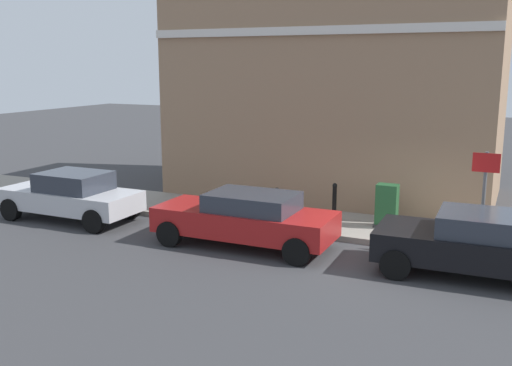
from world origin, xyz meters
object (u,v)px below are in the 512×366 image
Objects in this scene: car_red at (246,218)px; utility_cabinet at (387,207)px; car_silver at (71,195)px; street_sign at (484,186)px; bollard_far_kerb at (277,205)px; car_black at (481,244)px; bollard_near_cabinet at (334,200)px.

car_red is 3.89m from utility_cabinet.
car_silver is 1.78× the size of street_sign.
car_silver is at bearing 103.94° from bollard_far_kerb.
utility_cabinet is at bearing -46.15° from car_black.
street_sign reaches higher than car_silver.
car_silver is at bearing -1.71° from car_red.
car_silver is at bearing 110.56° from bollard_near_cabinet.
street_sign is at bearing -105.44° from bollard_near_cabinet.
car_silver reaches higher than utility_cabinet.
street_sign is at bearing -88.66° from bollard_far_kerb.
utility_cabinet is at bearing -67.95° from bollard_far_kerb.
car_black reaches higher than utility_cabinet.
bollard_near_cabinet is at bearing -116.93° from car_red.
car_red is 5.61m from car_silver.
car_red is at bearing 107.77° from street_sign.
bollard_near_cabinet is 0.45× the size of street_sign.
utility_cabinet is at bearing -163.34° from car_silver.
car_silver is at bearing -1.26° from car_black.
bollard_far_kerb is at bearing 112.05° from utility_cabinet.
car_red reaches higher than utility_cabinet.
car_red is 1.57m from bollard_far_kerb.
car_silver reaches higher than bollard_near_cabinet.
car_silver is 3.56× the size of utility_cabinet.
car_black is 0.97× the size of car_red.
car_black is 5.38m from bollard_far_kerb.
bollard_far_kerb is (-1.09, 2.69, 0.02)m from utility_cabinet.
car_black is at bearing -178.48° from car_red.
bollard_far_kerb is 0.45× the size of street_sign.
car_silver reaches higher than car_red.
car_black reaches higher than car_red.
car_black reaches higher than bollard_near_cabinet.
bollard_near_cabinet is (0.10, 1.47, 0.02)m from utility_cabinet.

